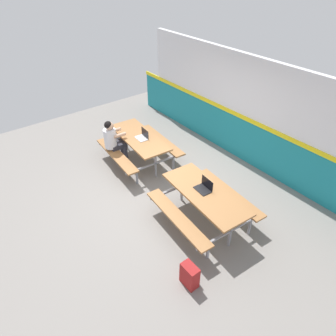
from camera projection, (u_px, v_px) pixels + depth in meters
The scene contains 8 objects.
ground_plane at pixel (165, 189), 6.94m from camera, with size 10.00×10.00×0.02m, color gray.
accent_backdrop at pixel (242, 111), 7.37m from camera, with size 8.00×0.14×2.60m.
picnic_table_left at pixel (139, 142), 7.49m from camera, with size 1.92×1.69×0.74m.
picnic_table_right at pixel (205, 199), 5.79m from camera, with size 1.92×1.69×0.74m.
student_nearer at pixel (113, 139), 7.36m from camera, with size 0.38×0.53×1.21m.
laptop_silver at pixel (143, 136), 7.30m from camera, with size 0.34×0.24×0.22m.
laptop_dark at pixel (204, 187), 5.75m from camera, with size 0.34×0.24×0.22m.
backpack_dark at pixel (190, 275), 4.86m from camera, with size 0.30×0.22×0.44m.
Camera 1 is at (4.25, -3.20, 4.47)m, focal length 32.43 mm.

